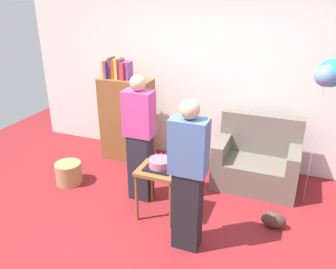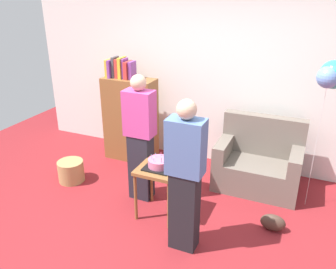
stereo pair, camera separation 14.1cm
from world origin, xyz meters
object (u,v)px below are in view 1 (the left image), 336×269
person_holding_cake (188,177)px  side_table (160,175)px  birthday_cake (160,164)px  person_blowing_candles (140,139)px  bookshelf (127,118)px  balloon_bunch (329,74)px  couch (256,162)px  wicker_basket (69,173)px  handbag (273,220)px

person_holding_cake → side_table: bearing=-15.1°
birthday_cake → person_blowing_candles: 0.47m
bookshelf → balloon_bunch: 2.88m
couch → person_blowing_candles: 1.67m
person_blowing_candles → balloon_bunch: (2.02, 0.68, 0.83)m
person_blowing_candles → balloon_bunch: bearing=4.7°
couch → side_table: size_ratio=1.72×
person_blowing_candles → person_holding_cake: bearing=-51.8°
side_table → person_holding_cake: bearing=-41.0°
side_table → birthday_cake: bearing=-82.3°
wicker_basket → balloon_bunch: balloon_bunch is taller
birthday_cake → balloon_bunch: (1.65, 0.93, 0.98)m
person_blowing_candles → handbag: size_ratio=5.82×
person_holding_cake → wicker_basket: 2.15m
bookshelf → person_holding_cake: (1.52, -1.60, 0.14)m
bookshelf → person_holding_cake: bearing=-46.5°
side_table → person_holding_cake: 0.69m
bookshelf → person_blowing_candles: (0.68, -0.94, 0.14)m
bookshelf → birthday_cake: (1.05, -1.19, -0.00)m
bookshelf → balloon_bunch: balloon_bunch is taller
person_blowing_candles → person_holding_cake: same height
couch → side_table: 1.49m
birthday_cake → person_blowing_candles: (-0.37, 0.25, 0.14)m
couch → balloon_bunch: (0.69, -0.20, 1.32)m
handbag → balloon_bunch: (0.35, 0.70, 1.56)m
side_table → balloon_bunch: balloon_bunch is taller
person_blowing_candles → handbag: (1.68, -0.03, -0.73)m
wicker_basket → handbag: size_ratio=1.29×
handbag → bookshelf: bearing=157.7°
couch → person_blowing_candles: (-1.33, -0.87, 0.49)m
side_table → handbag: (1.30, 0.23, -0.44)m
couch → handbag: couch is taller
person_holding_cake → handbag: (0.83, 0.63, -0.73)m
person_holding_cake → balloon_bunch: size_ratio=0.89×
wicker_basket → balloon_bunch: size_ratio=0.20×
handbag → wicker_basket: bearing=-179.6°
side_table → person_blowing_candles: person_blowing_candles is taller
bookshelf → handbag: bearing=-22.3°
couch → person_holding_cake: size_ratio=0.67×
wicker_basket → handbag: wicker_basket is taller
couch → birthday_cake: couch is taller
birthday_cake → wicker_basket: bearing=172.0°
side_table → wicker_basket: side_table is taller
birthday_cake → person_blowing_candles: person_blowing_candles is taller
side_table → balloon_bunch: size_ratio=0.35×
person_blowing_candles → bookshelf: bearing=111.9°
couch → wicker_basket: 2.61m
couch → person_holding_cake: bearing=-107.7°
bookshelf → person_holding_cake: 2.21m
bookshelf → birthday_cake: bookshelf is taller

